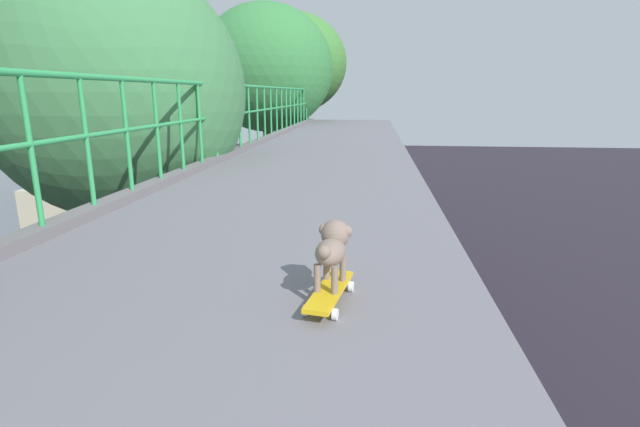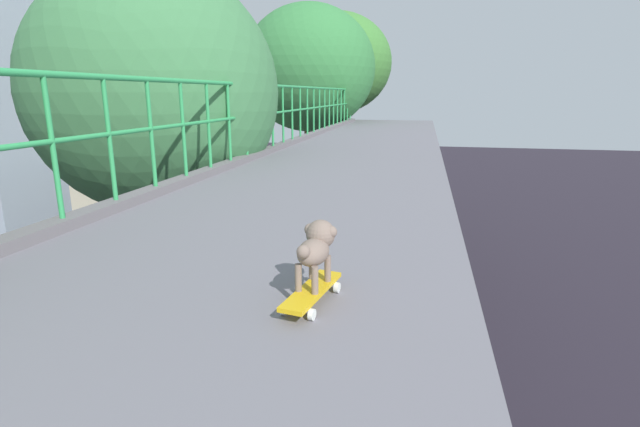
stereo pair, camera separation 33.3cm
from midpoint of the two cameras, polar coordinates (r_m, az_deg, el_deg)
The scene contains 7 objects.
overpass_deck at distance 2.23m, azimuth -27.23°, elevation -21.84°, with size 3.24×37.60×0.35m.
city_bus at distance 23.57m, azimuth -21.83°, elevation 1.94°, with size 2.62×11.58×3.23m.
roadside_tree_mid at distance 9.16m, azimuth -24.27°, elevation 12.83°, with size 4.39×4.39×8.67m.
roadside_tree_far at distance 19.60m, azimuth -7.01°, elevation 16.91°, with size 5.25×5.25×9.89m.
roadside_tree_farthest at distance 26.92m, azimuth -3.76°, elevation 17.60°, with size 5.92×5.92×10.72m.
toy_skateboard at distance 2.52m, azimuth -2.65°, elevation -9.51°, with size 0.25×0.57×0.08m.
small_dog at distance 2.51m, azimuth -2.27°, elevation -3.92°, with size 0.21×0.37×0.34m.
Camera 1 is at (2.27, -1.49, 6.47)m, focal length 26.47 mm.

